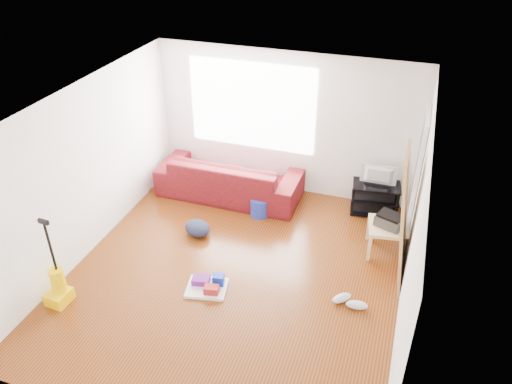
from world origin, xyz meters
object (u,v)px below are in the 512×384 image
(bucket, at_px, (260,215))
(vacuum, at_px, (58,287))
(sofa, at_px, (230,195))
(backpack, at_px, (198,234))
(side_table, at_px, (388,230))
(tv_stand, at_px, (375,198))
(cleaning_tray, at_px, (208,285))

(bucket, height_order, vacuum, vacuum)
(sofa, bearing_deg, backpack, 87.32)
(sofa, xyz_separation_m, vacuum, (-1.17, -3.18, 0.24))
(sofa, relative_size, vacuum, 1.95)
(side_table, bearing_deg, vacuum, -148.29)
(sofa, bearing_deg, tv_stand, -173.79)
(backpack, xyz_separation_m, vacuum, (-1.11, -1.92, 0.24))
(sofa, distance_m, tv_stand, 2.51)
(tv_stand, bearing_deg, cleaning_tray, -133.70)
(cleaning_tray, height_order, vacuum, vacuum)
(side_table, xyz_separation_m, cleaning_tray, (-2.19, -1.61, -0.33))
(sofa, relative_size, backpack, 5.76)
(bucket, xyz_separation_m, backpack, (-0.75, -0.83, 0.00))
(tv_stand, relative_size, backpack, 1.90)
(bucket, bearing_deg, vacuum, -124.09)
(sofa, height_order, side_table, side_table)
(cleaning_tray, xyz_separation_m, vacuum, (-1.76, -0.83, 0.18))
(vacuum, bearing_deg, backpack, 64.38)
(cleaning_tray, bearing_deg, sofa, 104.13)
(tv_stand, bearing_deg, backpack, -156.86)
(tv_stand, distance_m, cleaning_tray, 3.24)
(side_table, bearing_deg, bucket, 171.52)
(bucket, xyz_separation_m, cleaning_tray, (-0.10, -1.92, 0.06))
(tv_stand, xyz_separation_m, bucket, (-1.79, -0.69, -0.27))
(bucket, distance_m, vacuum, 3.33)
(sofa, height_order, tv_stand, tv_stand)
(sofa, distance_m, cleaning_tray, 2.42)
(sofa, xyz_separation_m, bucket, (0.69, -0.42, 0.00))
(tv_stand, height_order, cleaning_tray, tv_stand)
(cleaning_tray, relative_size, vacuum, 0.48)
(bucket, height_order, backpack, bucket)
(side_table, height_order, cleaning_tray, side_table)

